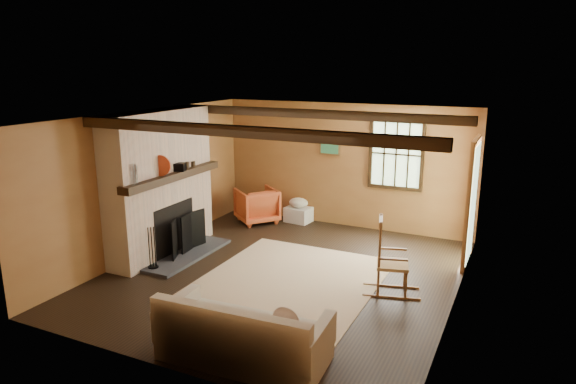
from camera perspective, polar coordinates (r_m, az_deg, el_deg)
The scene contains 10 objects.
ground at distance 7.93m, azimuth -0.62°, elevation -9.14°, with size 5.50×5.50×0.00m, color black.
room_envelope at distance 7.57m, azimuth 1.70°, elevation 2.71°, with size 5.02×5.52×2.44m.
fireplace at distance 8.74m, azimuth -13.88°, elevation 0.30°, with size 1.02×2.30×2.40m.
rug at distance 7.68m, azimuth 0.07°, elevation -9.91°, with size 2.50×3.00×0.01m, color tan.
rocking_chair at distance 7.32m, azimuth 11.23°, elevation -7.59°, with size 0.87×0.60×1.09m.
sofa at distance 5.74m, azimuth -5.06°, elevation -15.93°, with size 1.87×0.90×0.74m.
firewood_pile at distance 10.88m, azimuth -3.48°, elevation -2.01°, with size 0.60×0.11×0.22m.
laundry_basket at distance 10.40m, azimuth 1.17°, elevation -2.52°, with size 0.50×0.38×0.30m, color silver.
basket_pillow at distance 10.33m, azimuth 1.17°, elevation -1.20°, with size 0.39×0.32×0.20m, color beige.
armchair at distance 10.35m, azimuth -3.48°, elevation -1.48°, with size 0.74×0.77×0.70m, color #BF6026.
Camera 1 is at (3.21, -6.53, 3.14)m, focal length 32.00 mm.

